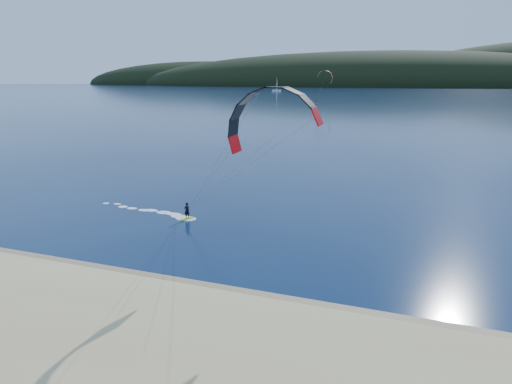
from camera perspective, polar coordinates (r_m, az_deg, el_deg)
ground at (r=22.90m, az=-13.01°, el=-18.17°), size 1800.00×1800.00×0.00m
wet_sand at (r=26.22m, az=-7.72°, el=-13.20°), size 220.00×2.50×0.10m
headland at (r=761.45m, az=18.80°, el=13.36°), size 1200.00×310.00×140.00m
kitesurfer_near at (r=30.15m, az=1.57°, el=7.14°), size 23.88×7.16×12.90m
kitesurfer_far at (r=216.77m, az=9.21°, el=14.80°), size 9.83×8.22×15.56m
sailboat at (r=431.41m, az=2.80°, el=13.53°), size 9.46×5.92×13.19m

